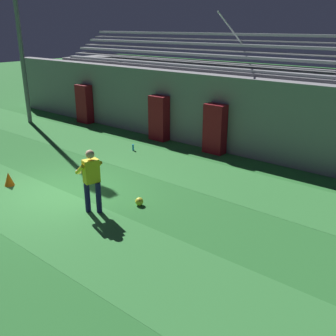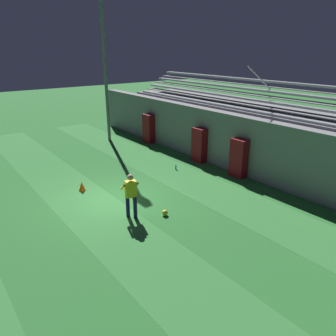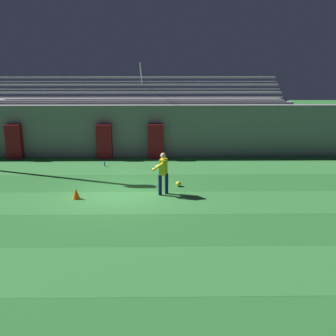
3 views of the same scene
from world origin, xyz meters
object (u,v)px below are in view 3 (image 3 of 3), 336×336
traffic_cone (76,194)px  water_bottle (105,164)px  padding_pillar_gate_left (104,141)px  goalkeeper (163,171)px  padding_pillar_gate_right (156,141)px  soccer_ball (178,184)px  padding_pillar_far_left (14,142)px

traffic_cone → water_bottle: traffic_cone is taller
padding_pillar_gate_left → goalkeeper: size_ratio=1.10×
padding_pillar_gate_right → soccer_ball: bearing=-78.6°
soccer_ball → traffic_cone: (-3.94, -1.51, 0.10)m
water_bottle → padding_pillar_gate_left: bearing=97.2°
soccer_ball → traffic_cone: traffic_cone is taller
padding_pillar_gate_left → water_bottle: (0.22, -1.77, -0.80)m
padding_pillar_gate_left → soccer_ball: bearing=-53.6°
traffic_cone → water_bottle: bearing=85.5°
padding_pillar_gate_right → padding_pillar_far_left: (-7.57, 0.00, 0.00)m
padding_pillar_far_left → goalkeeper: padding_pillar_far_left is taller
water_bottle → goalkeeper: bearing=-56.4°
padding_pillar_far_left → water_bottle: 5.41m
goalkeeper → traffic_cone: bearing=-171.6°
goalkeeper → water_bottle: (-2.91, 4.38, -0.83)m
water_bottle → padding_pillar_gate_right: bearing=35.0°
padding_pillar_gate_left → soccer_ball: (3.78, -5.13, -0.81)m
traffic_cone → soccer_ball: bearing=21.0°
padding_pillar_far_left → goalkeeper: 10.06m
goalkeeper → traffic_cone: (-3.29, -0.49, -0.74)m
padding_pillar_gate_left → traffic_cone: (-0.16, -6.64, -0.71)m
padding_pillar_gate_left → goalkeeper: padding_pillar_gate_left is taller
padding_pillar_gate_right → padding_pillar_gate_left: bearing=180.0°
padding_pillar_gate_right → water_bottle: size_ratio=7.64×
soccer_ball → traffic_cone: size_ratio=0.52×
padding_pillar_gate_left → padding_pillar_gate_right: bearing=0.0°
padding_pillar_gate_left → soccer_ball: 6.42m
padding_pillar_gate_right → traffic_cone: size_ratio=4.36×
goalkeeper → water_bottle: size_ratio=6.96×
traffic_cone → padding_pillar_gate_left: bearing=88.6°
soccer_ball → water_bottle: bearing=136.7°
padding_pillar_gate_right → traffic_cone: (-2.91, -6.64, -0.71)m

